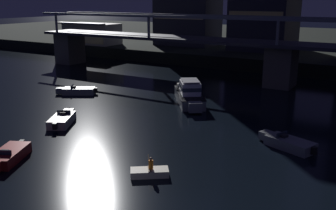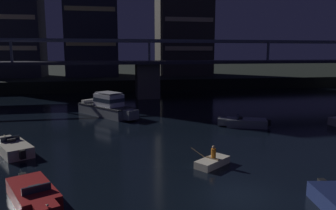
{
  "view_description": "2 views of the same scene",
  "coord_description": "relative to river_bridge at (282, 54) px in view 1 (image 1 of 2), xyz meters",
  "views": [
    {
      "loc": [
        13.86,
        -15.84,
        11.74
      ],
      "look_at": [
        -4.65,
        15.04,
        1.9
      ],
      "focal_mm": 41.65,
      "sensor_mm": 36.0,
      "label": 1
    },
    {
      "loc": [
        -6.51,
        -14.72,
        7.43
      ],
      "look_at": [
        -0.77,
        15.21,
        2.36
      ],
      "focal_mm": 34.1,
      "sensor_mm": 36.0,
      "label": 2
    }
  ],
  "objects": [
    {
      "name": "ground_plane",
      "position": [
        0.0,
        -37.39,
        -4.43
      ],
      "size": [
        400.0,
        400.0,
        0.0
      ],
      "primitive_type": "plane",
      "color": "black"
    },
    {
      "name": "far_riverbank",
      "position": [
        0.0,
        48.01,
        -3.33
      ],
      "size": [
        240.0,
        80.0,
        2.2
      ],
      "primitive_type": "cube",
      "color": "black",
      "rests_on": "ground"
    },
    {
      "name": "river_bridge",
      "position": [
        0.0,
        0.0,
        0.0
      ],
      "size": [
        84.97,
        6.4,
        9.38
      ],
      "color": "#605B51",
      "rests_on": "ground"
    },
    {
      "name": "waterfront_pavilion",
      "position": [
        -44.56,
        11.91,
        0.0
      ],
      "size": [
        12.4,
        7.4,
        4.7
      ],
      "color": "#B2AD9E",
      "rests_on": "far_riverbank"
    },
    {
      "name": "cabin_cruiser_near_left",
      "position": [
        -6.55,
        -14.32,
        -3.38
      ],
      "size": [
        7.01,
        8.61,
        2.79
      ],
      "color": "gray",
      "rests_on": "ground"
    },
    {
      "name": "speedboat_near_center",
      "position": [
        -10.25,
        -36.27,
        -4.02
      ],
      "size": [
        3.32,
        4.98,
        1.16
      ],
      "color": "maroon",
      "rests_on": "ground"
    },
    {
      "name": "speedboat_mid_left",
      "position": [
        -20.92,
        -17.73,
        -4.02
      ],
      "size": [
        4.85,
        3.66,
        1.16
      ],
      "color": "gray",
      "rests_on": "ground"
    },
    {
      "name": "speedboat_mid_center",
      "position": [
        6.95,
        -22.74,
        -4.02
      ],
      "size": [
        5.08,
        3.09,
        1.16
      ],
      "color": "gray",
      "rests_on": "ground"
    },
    {
      "name": "speedboat_far_left",
      "position": [
        -13.53,
        -27.53,
        -4.02
      ],
      "size": [
        3.56,
        4.88,
        1.16
      ],
      "color": "beige",
      "rests_on": "ground"
    },
    {
      "name": "dinghy_with_paddler",
      "position": [
        0.17,
        -32.86,
        -4.16
      ],
      "size": [
        2.75,
        2.69,
        1.36
      ],
      "color": "beige",
      "rests_on": "ground"
    }
  ]
}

